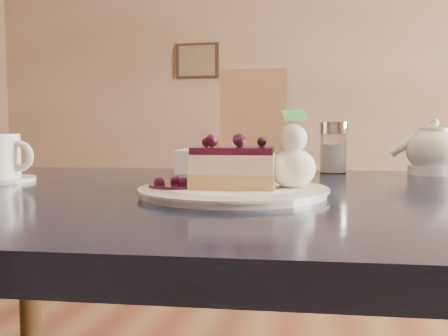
% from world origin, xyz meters
% --- Properties ---
extents(main_table, '(1.41, 1.01, 0.83)m').
position_xyz_m(main_table, '(-0.11, 0.24, 0.75)').
color(main_table, black).
rests_on(main_table, ground).
extents(dessert_plate, '(0.30, 0.30, 0.01)m').
position_xyz_m(dessert_plate, '(-0.10, 0.18, 0.84)').
color(dessert_plate, white).
rests_on(dessert_plate, main_table).
extents(cheesecake_slice, '(0.14, 0.11, 0.07)m').
position_xyz_m(cheesecake_slice, '(-0.10, 0.18, 0.88)').
color(cheesecake_slice, '#BA8841').
rests_on(cheesecake_slice, dessert_plate).
extents(whipped_cream, '(0.08, 0.08, 0.07)m').
position_xyz_m(whipped_cream, '(-0.01, 0.20, 0.88)').
color(whipped_cream, white).
rests_on(whipped_cream, dessert_plate).
extents(berry_sauce, '(0.09, 0.09, 0.01)m').
position_xyz_m(berry_sauce, '(-0.20, 0.17, 0.85)').
color(berry_sauce, black).
rests_on(berry_sauce, dessert_plate).
extents(tea_set, '(0.25, 0.31, 0.12)m').
position_xyz_m(tea_set, '(0.29, 0.59, 0.88)').
color(tea_set, white).
rests_on(tea_set, main_table).
extents(menu_card, '(0.16, 0.05, 0.24)m').
position_xyz_m(menu_card, '(-0.13, 0.55, 0.96)').
color(menu_card, beige).
rests_on(menu_card, main_table).
extents(sugar_shaker, '(0.07, 0.07, 0.12)m').
position_xyz_m(sugar_shaker, '(0.05, 0.61, 0.90)').
color(sugar_shaker, white).
rests_on(sugar_shaker, main_table).
extents(napkin_stack, '(0.14, 0.14, 0.06)m').
position_xyz_m(napkin_stack, '(-0.25, 0.57, 0.86)').
color(napkin_stack, white).
rests_on(napkin_stack, main_table).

